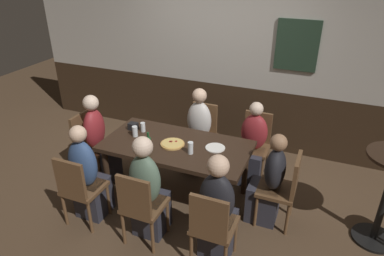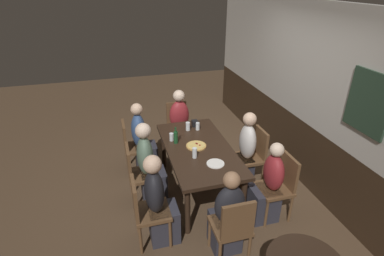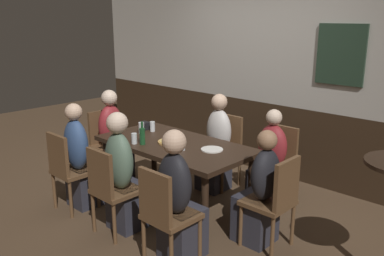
# 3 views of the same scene
# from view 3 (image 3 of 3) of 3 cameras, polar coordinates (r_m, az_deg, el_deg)

# --- Properties ---
(ground_plane) EXTENTS (12.00, 12.00, 0.00)m
(ground_plane) POSITION_cam_3_polar(r_m,az_deg,el_deg) (4.74, -2.29, -10.61)
(ground_plane) COLOR #4C3826
(wall_back) EXTENTS (6.40, 0.13, 2.60)m
(wall_back) POSITION_cam_3_polar(r_m,az_deg,el_deg) (5.59, 9.87, 7.15)
(wall_back) COLOR #332316
(wall_back) RESTS_ON ground_plane
(dining_table) EXTENTS (1.73, 0.89, 0.74)m
(dining_table) POSITION_cam_3_polar(r_m,az_deg,el_deg) (4.50, -2.38, -3.03)
(dining_table) COLOR black
(dining_table) RESTS_ON ground_plane
(chair_left_near) EXTENTS (0.40, 0.40, 0.88)m
(chair_left_near) POSITION_cam_3_polar(r_m,az_deg,el_deg) (4.64, -16.69, -5.21)
(chair_left_near) COLOR brown
(chair_left_near) RESTS_ON ground_plane
(chair_right_near) EXTENTS (0.40, 0.40, 0.88)m
(chair_right_near) POSITION_cam_3_polar(r_m,az_deg,el_deg) (3.50, -3.75, -11.45)
(chair_right_near) COLOR brown
(chair_right_near) RESTS_ON ground_plane
(chair_mid_far) EXTENTS (0.40, 0.40, 0.88)m
(chair_mid_far) POSITION_cam_3_polar(r_m,az_deg,el_deg) (5.15, 4.49, -2.57)
(chair_mid_far) COLOR brown
(chair_mid_far) RESTS_ON ground_plane
(chair_mid_near) EXTENTS (0.40, 0.40, 0.88)m
(chair_mid_near) POSITION_cam_3_polar(r_m,az_deg,el_deg) (4.04, -11.18, -7.94)
(chair_mid_near) COLOR brown
(chair_mid_near) RESTS_ON ground_plane
(chair_right_far) EXTENTS (0.40, 0.40, 0.88)m
(chair_right_far) POSITION_cam_3_polar(r_m,az_deg,el_deg) (4.74, 11.66, -4.45)
(chair_right_far) COLOR brown
(chair_right_far) RESTS_ON ground_plane
(chair_head_east) EXTENTS (0.40, 0.40, 0.88)m
(chair_head_east) POSITION_cam_3_polar(r_m,az_deg,el_deg) (3.81, 11.41, -9.44)
(chair_head_east) COLOR brown
(chair_head_east) RESTS_ON ground_plane
(chair_head_west) EXTENTS (0.40, 0.40, 0.88)m
(chair_head_west) POSITION_cam_3_polar(r_m,az_deg,el_deg) (5.49, -11.72, -1.72)
(chair_head_west) COLOR brown
(chair_head_west) RESTS_ON ground_plane
(person_left_near) EXTENTS (0.34, 0.37, 1.18)m
(person_left_near) POSITION_cam_3_polar(r_m,az_deg,el_deg) (4.72, -15.00, -4.77)
(person_left_near) COLOR #2D2D38
(person_left_near) RESTS_ON ground_plane
(person_right_near) EXTENTS (0.34, 0.37, 1.18)m
(person_right_near) POSITION_cam_3_polar(r_m,az_deg,el_deg) (3.60, -1.85, -10.57)
(person_right_near) COLOR #2D2D38
(person_right_near) RESTS_ON ground_plane
(person_mid_far) EXTENTS (0.34, 0.37, 1.17)m
(person_mid_far) POSITION_cam_3_polar(r_m,az_deg,el_deg) (5.03, 3.34, -2.98)
(person_mid_far) COLOR #2D2D38
(person_mid_far) RESTS_ON ground_plane
(person_mid_near) EXTENTS (0.34, 0.37, 1.20)m
(person_mid_near) POSITION_cam_3_polar(r_m,az_deg,el_deg) (4.12, -9.38, -7.13)
(person_mid_near) COLOR #2D2D38
(person_mid_near) RESTS_ON ground_plane
(person_right_far) EXTENTS (0.34, 0.37, 1.11)m
(person_right_far) POSITION_cam_3_polar(r_m,az_deg,el_deg) (4.62, 10.55, -5.39)
(person_right_far) COLOR #2D2D38
(person_right_far) RESTS_ON ground_plane
(person_head_east) EXTENTS (0.37, 0.34, 1.10)m
(person_head_east) POSITION_cam_3_polar(r_m,az_deg,el_deg) (3.90, 9.32, -9.29)
(person_head_east) COLOR #2D2D38
(person_head_east) RESTS_ON ground_plane
(person_head_west) EXTENTS (0.37, 0.34, 1.18)m
(person_head_west) POSITION_cam_3_polar(r_m,az_deg,el_deg) (5.37, -10.73, -2.04)
(person_head_west) COLOR #2D2D38
(person_head_west) RESTS_ON ground_plane
(pizza) EXTENTS (0.28, 0.28, 0.03)m
(pizza) POSITION_cam_3_polar(r_m,az_deg,el_deg) (4.47, -2.93, -1.88)
(pizza) COLOR tan
(pizza) RESTS_ON dining_table
(pint_glass_amber) EXTENTS (0.06, 0.06, 0.14)m
(pint_glass_amber) POSITION_cam_3_polar(r_m,az_deg,el_deg) (4.21, -1.38, -2.27)
(pint_glass_amber) COLOR silver
(pint_glass_amber) RESTS_ON dining_table
(pint_glass_stout) EXTENTS (0.06, 0.06, 0.11)m
(pint_glass_stout) POSITION_cam_3_polar(r_m,az_deg,el_deg) (4.47, -7.96, -1.54)
(pint_glass_stout) COLOR silver
(pint_glass_stout) RESTS_ON dining_table
(pint_glass_pale) EXTENTS (0.06, 0.06, 0.12)m
(pint_glass_pale) POSITION_cam_3_polar(r_m,az_deg,el_deg) (4.92, -5.46, 0.13)
(pint_glass_pale) COLOR silver
(pint_glass_pale) RESTS_ON dining_table
(beer_glass_half) EXTENTS (0.07, 0.07, 0.13)m
(beer_glass_half) POSITION_cam_3_polar(r_m,az_deg,el_deg) (4.84, -6.99, -0.10)
(beer_glass_half) COLOR silver
(beer_glass_half) RESTS_ON dining_table
(beer_bottle_green) EXTENTS (0.06, 0.06, 0.25)m
(beer_bottle_green) POSITION_cam_3_polar(r_m,az_deg,el_deg) (4.42, -6.85, -1.05)
(beer_bottle_green) COLOR #194723
(beer_bottle_green) RESTS_ON dining_table
(plate_white_large) EXTENTS (0.23, 0.23, 0.01)m
(plate_white_large) POSITION_cam_3_polar(r_m,az_deg,el_deg) (4.23, 2.76, -2.97)
(plate_white_large) COLOR white
(plate_white_large) RESTS_ON dining_table
(condiment_caddy) EXTENTS (0.11, 0.09, 0.09)m
(condiment_caddy) POSITION_cam_3_polar(r_m,az_deg,el_deg) (5.02, -6.54, 0.33)
(condiment_caddy) COLOR black
(condiment_caddy) RESTS_ON dining_table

